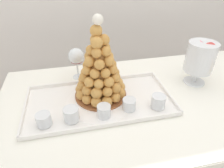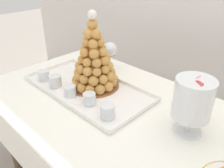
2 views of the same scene
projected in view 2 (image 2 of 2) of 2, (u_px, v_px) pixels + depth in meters
The scene contains 10 objects.
buffet_table at pixel (127, 128), 1.04m from camera, with size 1.51×0.78×0.74m.
serving_tray at pixel (87, 88), 1.17m from camera, with size 0.66×0.34×0.02m.
croquembouche at pixel (94, 60), 1.12m from camera, with size 0.24×0.24×0.38m.
dessert_cup_left at pixel (44, 75), 1.24m from camera, with size 0.06×0.06×0.05m.
dessert_cup_mid_left at pixel (55, 81), 1.17m from camera, with size 0.06×0.06×0.06m.
dessert_cup_centre at pixel (70, 91), 1.09m from camera, with size 0.06×0.06×0.05m.
dessert_cup_mid_right at pixel (89, 99), 1.03m from camera, with size 0.06×0.06×0.05m.
dessert_cup_right at pixel (107, 111), 0.94m from camera, with size 0.06×0.06×0.06m.
macaron_goblet at pixel (193, 99), 0.82m from camera, with size 0.14×0.14×0.24m.
wine_glass at pixel (110, 50), 1.31m from camera, with size 0.08×0.08×0.17m.
Camera 2 is at (0.52, -0.63, 1.32)m, focal length 36.97 mm.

